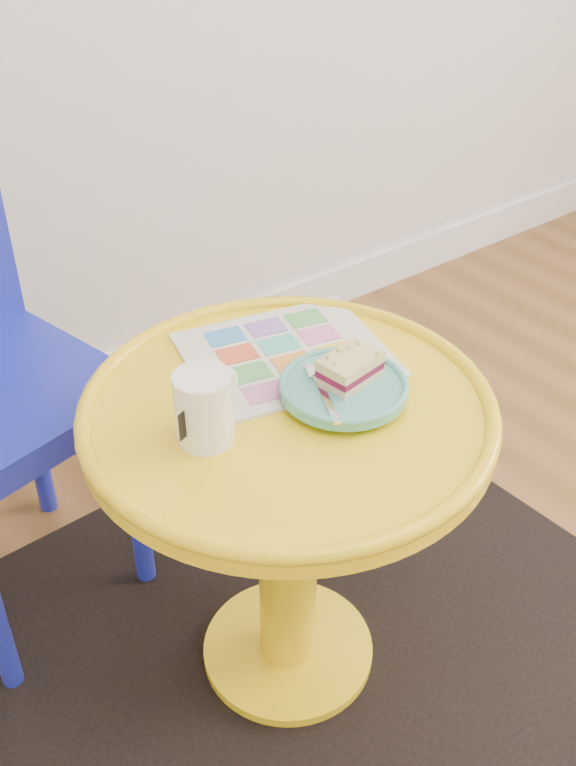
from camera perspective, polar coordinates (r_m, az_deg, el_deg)
rug at (r=1.63m, az=0.00°, el=-17.58°), size 1.35×1.16×0.01m
side_table at (r=1.33m, az=0.00°, el=-7.04°), size 0.60×0.60×0.57m
newspaper at (r=1.33m, az=-0.12°, el=1.90°), size 0.35×0.32×0.01m
mug at (r=1.14m, az=-5.57°, el=-1.48°), size 0.11×0.08×0.10m
plate at (r=1.23m, az=3.74°, el=-0.37°), size 0.19×0.19×0.02m
cake_slice at (r=1.23m, az=4.17°, el=1.03°), size 0.10×0.07×0.04m
fork at (r=1.21m, az=2.30°, el=-0.52°), size 0.07×0.14×0.00m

